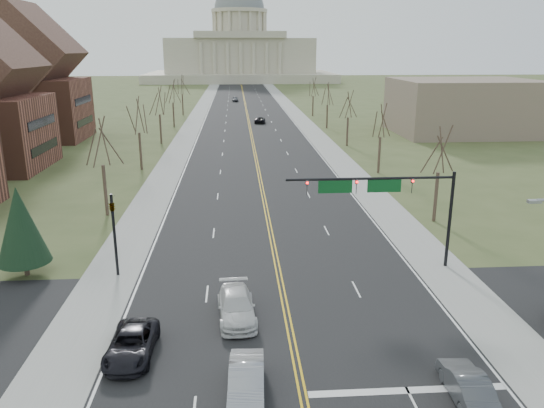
{
  "coord_description": "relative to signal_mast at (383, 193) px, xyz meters",
  "views": [
    {
      "loc": [
        -2.9,
        -22.08,
        15.6
      ],
      "look_at": [
        0.03,
        20.52,
        3.0
      ],
      "focal_mm": 35.0,
      "sensor_mm": 36.0,
      "label": 1
    }
  ],
  "objects": [
    {
      "name": "tree_r_0",
      "position": [
        8.05,
        10.5,
        0.79
      ],
      "size": [
        3.74,
        3.74,
        8.5
      ],
      "color": "#3D2D24",
      "rests_on": "ground"
    },
    {
      "name": "sidewalk_left",
      "position": [
        -19.45,
        96.5,
        -5.75
      ],
      "size": [
        4.0,
        380.0,
        0.03
      ],
      "primitive_type": "cube",
      "color": "gray",
      "rests_on": "ground"
    },
    {
      "name": "ground",
      "position": [
        -7.45,
        -13.5,
        -5.76
      ],
      "size": [
        600.0,
        600.0,
        0.0
      ],
      "primitive_type": "plane",
      "color": "#404D26",
      "rests_on": "ground"
    },
    {
      "name": "stop_bar",
      "position": [
        -2.45,
        -14.5,
        -5.75
      ],
      "size": [
        9.5,
        0.5,
        0.01
      ],
      "primitive_type": "cube",
      "color": "silver",
      "rests_on": "road"
    },
    {
      "name": "signal_mast",
      "position": [
        0.0,
        0.0,
        0.0
      ],
      "size": [
        12.12,
        0.44,
        7.2
      ],
      "color": "black",
      "rests_on": "ground"
    },
    {
      "name": "bldg_left_far",
      "position": [
        -45.44,
        60.5,
        3.78
      ],
      "size": [
        17.1,
        14.28,
        23.25
      ],
      "color": "brown",
      "rests_on": "ground"
    },
    {
      "name": "tree_l_0",
      "position": [
        -22.95,
        14.5,
        1.18
      ],
      "size": [
        3.96,
        3.96,
        9.0
      ],
      "color": "#3D2D24",
      "rests_on": "ground"
    },
    {
      "name": "car_nb_outer_lead",
      "position": [
        0.04,
        -15.23,
        -5.04
      ],
      "size": [
        1.72,
        4.4,
        1.43
      ],
      "primitive_type": "imported",
      "rotation": [
        0.0,
        0.0,
        3.09
      ],
      "color": "#424448",
      "rests_on": "road"
    },
    {
      "name": "tree_r_4",
      "position": [
        8.05,
        90.5,
        0.79
      ],
      "size": [
        3.74,
        3.74,
        8.5
      ],
      "color": "#3D2D24",
      "rests_on": "ground"
    },
    {
      "name": "car_far_nb",
      "position": [
        -5.07,
        79.49,
        -5.09
      ],
      "size": [
        2.63,
        4.96,
        1.33
      ],
      "primitive_type": "imported",
      "rotation": [
        0.0,
        0.0,
        3.05
      ],
      "color": "black",
      "rests_on": "road"
    },
    {
      "name": "edge_line_left",
      "position": [
        -17.25,
        96.5,
        -5.75
      ],
      "size": [
        0.15,
        380.0,
        0.01
      ],
      "primitive_type": "cube",
      "color": "silver",
      "rests_on": "road"
    },
    {
      "name": "bldg_right_mass",
      "position": [
        32.55,
        62.5,
        -0.76
      ],
      "size": [
        25.0,
        20.0,
        10.0
      ],
      "primitive_type": "cube",
      "color": "#7B6658",
      "rests_on": "ground"
    },
    {
      "name": "conifer_l",
      "position": [
        -25.45,
        0.5,
        -2.02
      ],
      "size": [
        3.64,
        3.64,
        6.5
      ],
      "color": "#3D2D24",
      "rests_on": "ground"
    },
    {
      "name": "tree_r_1",
      "position": [
        8.05,
        30.5,
        0.79
      ],
      "size": [
        3.74,
        3.74,
        8.5
      ],
      "color": "#3D2D24",
      "rests_on": "ground"
    },
    {
      "name": "tree_l_4",
      "position": [
        -22.95,
        94.5,
        1.18
      ],
      "size": [
        3.96,
        3.96,
        9.0
      ],
      "color": "#3D2D24",
      "rests_on": "ground"
    },
    {
      "name": "road",
      "position": [
        -7.45,
        96.5,
        -5.76
      ],
      "size": [
        20.0,
        380.0,
        0.01
      ],
      "primitive_type": "cube",
      "color": "black",
      "rests_on": "ground"
    },
    {
      "name": "tree_l_3",
      "position": [
        -22.95,
        74.5,
        1.18
      ],
      "size": [
        3.96,
        3.96,
        9.0
      ],
      "color": "#3D2D24",
      "rests_on": "ground"
    },
    {
      "name": "tree_l_2",
      "position": [
        -22.95,
        54.5,
        1.18
      ],
      "size": [
        3.96,
        3.96,
        9.0
      ],
      "color": "#3D2D24",
      "rests_on": "ground"
    },
    {
      "name": "signal_left",
      "position": [
        -18.95,
        0.0,
        -2.05
      ],
      "size": [
        0.32,
        0.36,
        6.0
      ],
      "color": "black",
      "rests_on": "ground"
    },
    {
      "name": "tree_l_1",
      "position": [
        -22.95,
        34.5,
        1.18
      ],
      "size": [
        3.96,
        3.96,
        9.0
      ],
      "color": "#3D2D24",
      "rests_on": "ground"
    },
    {
      "name": "capitol",
      "position": [
        -7.45,
        236.41,
        8.44
      ],
      "size": [
        90.0,
        60.0,
        50.0
      ],
      "color": "#BBB39C",
      "rests_on": "ground"
    },
    {
      "name": "car_sb_outer_lead",
      "position": [
        -16.0,
        -10.61,
        -5.06
      ],
      "size": [
        2.44,
        5.05,
        1.39
      ],
      "primitive_type": "imported",
      "rotation": [
        0.0,
        0.0,
        -0.03
      ],
      "color": "black",
      "rests_on": "road"
    },
    {
      "name": "center_line",
      "position": [
        -7.45,
        96.5,
        -5.75
      ],
      "size": [
        0.42,
        380.0,
        0.01
      ],
      "primitive_type": "cube",
      "color": "gold",
      "rests_on": "road"
    },
    {
      "name": "car_sb_inner_lead",
      "position": [
        -10.07,
        -14.38,
        -4.98
      ],
      "size": [
        1.82,
        4.73,
        1.54
      ],
      "primitive_type": "imported",
      "rotation": [
        0.0,
        0.0,
        -0.04
      ],
      "color": "gray",
      "rests_on": "road"
    },
    {
      "name": "tree_r_3",
      "position": [
        8.05,
        70.5,
        0.79
      ],
      "size": [
        3.74,
        3.74,
        8.5
      ],
      "color": "#3D2D24",
      "rests_on": "ground"
    },
    {
      "name": "edge_line_right",
      "position": [
        2.35,
        96.5,
        -5.75
      ],
      "size": [
        0.15,
        380.0,
        0.01
      ],
      "primitive_type": "cube",
      "color": "silver",
      "rests_on": "road"
    },
    {
      "name": "car_sb_inner_second",
      "position": [
        -10.5,
        -6.92,
        -4.98
      ],
      "size": [
        2.52,
        5.43,
        1.54
      ],
      "primitive_type": "imported",
      "rotation": [
        0.0,
        0.0,
        0.07
      ],
      "color": "silver",
      "rests_on": "road"
    },
    {
      "name": "cross_road",
      "position": [
        -7.45,
        -7.5,
        -5.76
      ],
      "size": [
        120.0,
        14.0,
        0.01
      ],
      "primitive_type": "cube",
      "color": "black",
      "rests_on": "ground"
    },
    {
      "name": "sidewalk_right",
      "position": [
        4.55,
        96.5,
        -5.75
      ],
      "size": [
        4.0,
        380.0,
        0.03
      ],
      "primitive_type": "cube",
      "color": "gray",
      "rests_on": "ground"
    },
    {
      "name": "car_far_sb",
      "position": [
        -10.31,
        127.32,
        -5.03
      ],
      "size": [
        1.96,
        4.32,
        1.44
      ],
      "primitive_type": "imported",
      "rotation": [
        0.0,
        0.0,
        0.06
      ],
      "color": "#575960",
      "rests_on": "road"
    },
    {
      "name": "tree_r_2",
      "position": [
        8.05,
        50.5,
        0.79
      ],
      "size": [
        3.74,
        3.74,
        8.5
      ],
      "color": "#3D2D24",
      "rests_on": "ground"
    }
  ]
}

